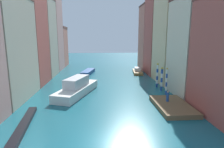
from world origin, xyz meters
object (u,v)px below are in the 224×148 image
at_px(waterfront_dock, 172,106).
at_px(person_on_dock, 168,96).
at_px(mooring_pole_0, 166,81).
at_px(mooring_pole_1, 162,79).
at_px(vaporetto_white, 77,88).
at_px(motorboat_0, 88,72).
at_px(mooring_pole_2, 157,75).
at_px(motorboat_1, 138,71).
at_px(gondola_black, 24,125).

xyz_separation_m(waterfront_dock, person_on_dock, (-0.35, 1.01, 0.99)).
height_order(mooring_pole_0, mooring_pole_1, mooring_pole_0).
height_order(vaporetto_white, motorboat_0, vaporetto_white).
xyz_separation_m(waterfront_dock, mooring_pole_1, (1.23, 8.36, 1.87)).
height_order(mooring_pole_0, vaporetto_white, mooring_pole_0).
xyz_separation_m(person_on_dock, vaporetto_white, (-13.09, 6.19, -0.21)).
bearing_deg(mooring_pole_2, motorboat_1, 93.11).
bearing_deg(person_on_dock, vaporetto_white, 154.71).
distance_m(mooring_pole_0, mooring_pole_2, 4.97).
distance_m(waterfront_dock, motorboat_1, 25.15).
bearing_deg(motorboat_0, vaporetto_white, -92.48).
distance_m(mooring_pole_1, vaporetto_white, 14.76).
distance_m(mooring_pole_2, gondola_black, 24.31).
height_order(mooring_pole_1, gondola_black, mooring_pole_1).
xyz_separation_m(mooring_pole_1, motorboat_1, (-0.82, 16.78, -1.65)).
xyz_separation_m(mooring_pole_2, gondola_black, (-18.88, -15.16, -2.12)).
xyz_separation_m(mooring_pole_0, mooring_pole_2, (0.00, 4.97, 0.05)).
bearing_deg(vaporetto_white, mooring_pole_1, 4.54).
bearing_deg(mooring_pole_2, mooring_pole_1, -88.94).
bearing_deg(mooring_pole_2, vaporetto_white, -166.12).
bearing_deg(vaporetto_white, mooring_pole_2, 13.88).
bearing_deg(motorboat_1, gondola_black, -121.54).
bearing_deg(mooring_pole_1, person_on_dock, -102.14).
bearing_deg(vaporetto_white, person_on_dock, -25.29).
distance_m(mooring_pole_2, vaporetto_white, 15.12).
relative_size(waterfront_dock, mooring_pole_0, 1.71).
bearing_deg(person_on_dock, mooring_pole_0, 72.41).
height_order(person_on_dock, vaporetto_white, vaporetto_white).
height_order(mooring_pole_1, motorboat_1, mooring_pole_1).
bearing_deg(waterfront_dock, motorboat_1, 89.07).
xyz_separation_m(waterfront_dock, gondola_black, (-17.70, -4.35, -0.06)).
relative_size(waterfront_dock, motorboat_1, 1.08).
bearing_deg(mooring_pole_2, gondola_black, -141.23).
xyz_separation_m(mooring_pole_2, vaporetto_white, (-14.63, -3.62, -1.28)).
height_order(waterfront_dock, mooring_pole_1, mooring_pole_1).
relative_size(person_on_dock, mooring_pole_1, 0.36).
xyz_separation_m(mooring_pole_1, mooring_pole_2, (-0.05, 2.45, 0.18)).
bearing_deg(motorboat_1, vaporetto_white, -127.66).
relative_size(person_on_dock, mooring_pole_0, 0.34).
relative_size(waterfront_dock, gondola_black, 0.80).
relative_size(mooring_pole_1, motorboat_0, 0.54).
xyz_separation_m(gondola_black, motorboat_0, (5.04, 29.71, 0.22)).
relative_size(mooring_pole_2, vaporetto_white, 0.39).
distance_m(vaporetto_white, gondola_black, 12.34).
xyz_separation_m(waterfront_dock, vaporetto_white, (-13.44, 7.20, 0.78)).
relative_size(mooring_pole_0, motorboat_0, 0.58).
xyz_separation_m(mooring_pole_0, motorboat_1, (-0.78, 19.30, -1.78)).
bearing_deg(motorboat_0, mooring_pole_1, -50.75).
height_order(mooring_pole_0, mooring_pole_2, mooring_pole_2).
relative_size(waterfront_dock, vaporetto_white, 0.66).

